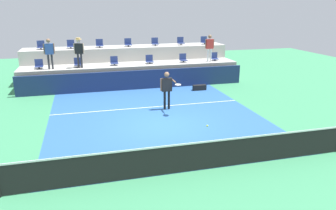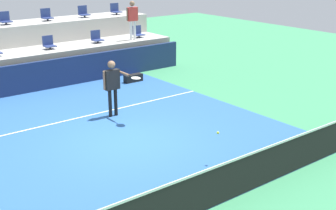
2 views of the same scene
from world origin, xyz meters
The scene contains 18 objects.
ground_plane centered at (0.00, 0.00, 0.00)m, with size 40.00×40.00×0.00m, color #388456.
court_inner_paint centered at (0.00, 1.00, 0.00)m, with size 9.00×10.00×0.01m, color #285693.
court_service_line centered at (0.00, 2.40, 0.01)m, with size 9.00×0.06×0.00m, color white.
tennis_net centered at (0.00, -4.00, 0.50)m, with size 10.48×0.08×1.07m.
sponsor_backboard centered at (0.00, 6.00, 0.55)m, with size 13.00×0.16×1.10m, color navy.
seating_tier_lower centered at (0.00, 7.30, 0.62)m, with size 13.00×1.80×1.25m, color #ADAAA3.
seating_tier_upper centered at (0.00, 9.10, 1.05)m, with size 13.00×1.80×2.10m, color #ADAAA3.
stadium_chair_lower_mid_right centered at (1.06, 7.23, 1.46)m, with size 0.44×0.40×0.52m.
stadium_chair_lower_right centered at (3.21, 7.23, 1.46)m, with size 0.44×0.40×0.52m.
stadium_chair_lower_far_right centered at (5.33, 7.23, 1.46)m, with size 0.44×0.40×0.52m.
stadium_chair_upper_center centered at (0.03, 9.03, 2.31)m, with size 0.44×0.40×0.52m.
stadium_chair_upper_mid_right centered at (1.82, 9.03, 2.31)m, with size 0.44×0.40×0.52m.
stadium_chair_upper_right centered at (3.59, 9.03, 2.31)m, with size 0.44×0.40×0.52m.
stadium_chair_upper_far_right centered at (5.28, 9.03, 2.31)m, with size 0.44×0.40×0.52m.
tennis_player centered at (0.76, 1.87, 1.10)m, with size 0.70×1.22×1.78m.
spectator_in_white centered at (4.80, 6.85, 2.26)m, with size 0.59×0.23×1.68m.
tennis_ball centered at (0.99, -2.56, 0.80)m, with size 0.07×0.07×0.07m.
equipment_bag centered at (3.47, 4.87, 0.15)m, with size 0.76×0.28×0.30m, color black.
Camera 2 is at (-6.12, -9.79, 4.88)m, focal length 48.52 mm.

